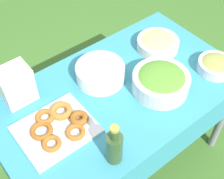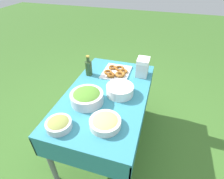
{
  "view_description": "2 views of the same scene",
  "coord_description": "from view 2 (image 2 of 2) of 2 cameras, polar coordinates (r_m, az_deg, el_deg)",
  "views": [
    {
      "loc": [
        -0.73,
        -0.86,
        2.0
      ],
      "look_at": [
        -0.08,
        -0.04,
        0.83
      ],
      "focal_mm": 50.0,
      "sensor_mm": 36.0,
      "label": 1
    },
    {
      "loc": [
        1.31,
        0.45,
        1.82
      ],
      "look_at": [
        0.02,
        0.06,
        0.81
      ],
      "focal_mm": 28.0,
      "sensor_mm": 36.0,
      "label": 2
    }
  ],
  "objects": [
    {
      "name": "donut_platter",
      "position": [
        2.06,
        1.44,
        5.76
      ],
      "size": [
        0.36,
        0.31,
        0.05
      ],
      "color": "silver",
      "rests_on": "picnic_table"
    },
    {
      "name": "olive_bowl",
      "position": [
        1.46,
        -17.02,
        -10.72
      ],
      "size": [
        0.21,
        0.21,
        0.08
      ],
      "color": "silver",
      "rests_on": "picnic_table"
    },
    {
      "name": "olive_oil_bottle",
      "position": [
        2.02,
        -7.64,
        7.15
      ],
      "size": [
        0.08,
        0.08,
        0.24
      ],
      "color": "#2D4723",
      "rests_on": "picnic_table"
    },
    {
      "name": "ground_plane",
      "position": [
        2.29,
        -1.4,
        -15.84
      ],
      "size": [
        14.0,
        14.0,
        0.0
      ],
      "primitive_type": "plane",
      "color": "#3D6B28"
    },
    {
      "name": "salad_bowl",
      "position": [
        1.63,
        -8.21,
        -2.34
      ],
      "size": [
        0.31,
        0.31,
        0.12
      ],
      "color": "silver",
      "rests_on": "picnic_table"
    },
    {
      "name": "pasta_bowl",
      "position": [
        1.42,
        -2.24,
        -10.62
      ],
      "size": [
        0.25,
        0.25,
        0.08
      ],
      "color": "silver",
      "rests_on": "picnic_table"
    },
    {
      "name": "plate_stack",
      "position": [
        1.72,
        2.59,
        -0.15
      ],
      "size": [
        0.27,
        0.27,
        0.1
      ],
      "color": "white",
      "rests_on": "picnic_table"
    },
    {
      "name": "cooler_box",
      "position": [
        2.02,
        9.95,
        7.25
      ],
      "size": [
        0.16,
        0.13,
        0.21
      ],
      "color": "silver",
      "rests_on": "picnic_table"
    },
    {
      "name": "picnic_table",
      "position": [
        1.82,
        -1.7,
        -3.62
      ],
      "size": [
        1.38,
        0.8,
        0.74
      ],
      "color": "teal",
      "rests_on": "ground_plane"
    }
  ]
}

